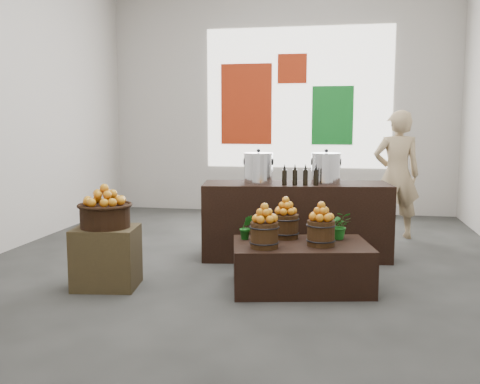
% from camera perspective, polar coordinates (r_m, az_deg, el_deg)
% --- Properties ---
extents(ground, '(7.00, 7.00, 0.00)m').
position_cam_1_polar(ground, '(6.20, 0.70, -7.35)').
color(ground, '#3C3C3A').
rests_on(ground, ground).
extents(back_wall, '(6.00, 0.04, 4.00)m').
position_cam_1_polar(back_wall, '(9.47, 4.35, 9.94)').
color(back_wall, '#B3ADA5').
rests_on(back_wall, ground).
extents(back_opening, '(3.20, 0.02, 2.40)m').
position_cam_1_polar(back_opening, '(9.42, 6.17, 9.93)').
color(back_opening, white).
rests_on(back_opening, back_wall).
extents(deco_red_left, '(0.90, 0.04, 1.40)m').
position_cam_1_polar(deco_red_left, '(9.52, 0.68, 9.34)').
color(deco_red_left, '#A2260C').
rests_on(deco_red_left, back_wall).
extents(deco_green_right, '(0.70, 0.04, 1.00)m').
position_cam_1_polar(deco_green_right, '(9.38, 9.84, 8.04)').
color(deco_green_right, '#116E21').
rests_on(deco_green_right, back_wall).
extents(deco_red_upper, '(0.50, 0.04, 0.50)m').
position_cam_1_polar(deco_red_upper, '(9.46, 5.59, 12.97)').
color(deco_red_upper, '#A2260C').
rests_on(deco_red_upper, back_wall).
extents(crate, '(0.65, 0.56, 0.59)m').
position_cam_1_polar(crate, '(5.33, -14.05, -6.77)').
color(crate, '#493C22').
rests_on(crate, ground).
extents(wicker_basket, '(0.47, 0.47, 0.21)m').
position_cam_1_polar(wicker_basket, '(5.25, -14.18, -2.52)').
color(wicker_basket, black).
rests_on(wicker_basket, crate).
extents(apples_in_basket, '(0.37, 0.37, 0.20)m').
position_cam_1_polar(apples_in_basket, '(5.22, -14.26, -0.30)').
color(apples_in_basket, '#981004').
rests_on(apples_in_basket, wicker_basket).
extents(display_table, '(1.41, 1.03, 0.44)m').
position_cam_1_polar(display_table, '(5.18, 6.52, -7.83)').
color(display_table, black).
rests_on(display_table, ground).
extents(apple_bucket_front_left, '(0.26, 0.26, 0.24)m').
position_cam_1_polar(apple_bucket_front_left, '(4.89, 2.61, -4.61)').
color(apple_bucket_front_left, '#3D2310').
rests_on(apple_bucket_front_left, display_table).
extents(apples_in_bucket_front_left, '(0.19, 0.19, 0.17)m').
position_cam_1_polar(apples_in_bucket_front_left, '(4.85, 2.62, -2.25)').
color(apples_in_bucket_front_left, '#981004').
rests_on(apples_in_bucket_front_left, apple_bucket_front_left).
extents(apple_bucket_front_right, '(0.26, 0.26, 0.24)m').
position_cam_1_polar(apple_bucket_front_right, '(5.03, 8.62, -4.35)').
color(apple_bucket_front_right, '#3D2310').
rests_on(apple_bucket_front_right, display_table).
extents(apples_in_bucket_front_right, '(0.19, 0.19, 0.17)m').
position_cam_1_polar(apples_in_bucket_front_right, '(4.99, 8.66, -2.06)').
color(apples_in_bucket_front_right, '#981004').
rests_on(apples_in_bucket_front_right, apple_bucket_front_right).
extents(apple_bucket_rear, '(0.26, 0.26, 0.24)m').
position_cam_1_polar(apple_bucket_rear, '(5.31, 4.87, -3.66)').
color(apple_bucket_rear, '#3D2310').
rests_on(apple_bucket_rear, display_table).
extents(apples_in_bucket_rear, '(0.19, 0.19, 0.17)m').
position_cam_1_polar(apples_in_bucket_rear, '(5.28, 4.89, -1.49)').
color(apples_in_bucket_rear, '#981004').
rests_on(apples_in_bucket_rear, apple_bucket_rear).
extents(herb_garnish_right, '(0.26, 0.23, 0.27)m').
position_cam_1_polar(herb_garnish_right, '(5.33, 10.51, -3.52)').
color(herb_garnish_right, '#125815').
rests_on(herb_garnish_right, display_table).
extents(herb_garnish_left, '(0.16, 0.14, 0.24)m').
position_cam_1_polar(herb_garnish_left, '(5.23, 0.67, -3.78)').
color(herb_garnish_left, '#125815').
rests_on(herb_garnish_left, display_table).
extents(counter, '(2.23, 0.99, 0.88)m').
position_cam_1_polar(counter, '(6.31, 5.95, -3.03)').
color(counter, black).
rests_on(counter, ground).
extents(stock_pot_left, '(0.33, 0.33, 0.33)m').
position_cam_1_polar(stock_pot_left, '(6.22, 1.98, 2.49)').
color(stock_pot_left, silver).
rests_on(stock_pot_left, counter).
extents(stock_pot_center, '(0.33, 0.33, 0.33)m').
position_cam_1_polar(stock_pot_center, '(6.26, 9.15, 2.43)').
color(stock_pot_center, silver).
rests_on(stock_pot_center, counter).
extents(oil_cruets, '(0.32, 0.10, 0.24)m').
position_cam_1_polar(oil_cruets, '(6.02, 6.16, 1.87)').
color(oil_cruets, black).
rests_on(oil_cruets, counter).
extents(shopper, '(0.69, 0.50, 1.75)m').
position_cam_1_polar(shopper, '(7.59, 16.36, 1.78)').
color(shopper, tan).
rests_on(shopper, ground).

